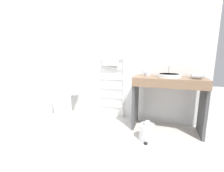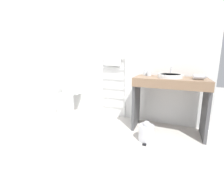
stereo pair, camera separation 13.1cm
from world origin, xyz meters
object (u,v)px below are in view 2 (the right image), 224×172
(towel_radiator, at_px, (113,75))
(trash_bin, at_px, (146,133))
(sink_basin, at_px, (170,76))
(cup_near_wall, at_px, (145,73))
(hair_dryer, at_px, (199,77))
(cup_near_edge, at_px, (149,73))
(toilet, at_px, (67,99))

(towel_radiator, bearing_deg, trash_bin, -40.56)
(towel_radiator, height_order, sink_basin, towel_radiator)
(cup_near_wall, bearing_deg, trash_bin, -75.38)
(sink_basin, relative_size, hair_dryer, 2.04)
(towel_radiator, height_order, trash_bin, towel_radiator)
(cup_near_wall, distance_m, cup_near_edge, 0.10)
(toilet, bearing_deg, trash_bin, -13.38)
(hair_dryer, bearing_deg, trash_bin, -149.42)
(towel_radiator, relative_size, cup_near_wall, 12.60)
(toilet, relative_size, sink_basin, 2.11)
(cup_near_wall, distance_m, trash_bin, 1.02)
(toilet, bearing_deg, cup_near_wall, 6.58)
(cup_near_edge, xyz_separation_m, trash_bin, (0.08, -0.53, -0.81))
(towel_radiator, bearing_deg, hair_dryer, -12.33)
(trash_bin, bearing_deg, cup_near_wall, 104.62)
(toilet, relative_size, trash_bin, 2.47)
(toilet, distance_m, trash_bin, 1.81)
(trash_bin, bearing_deg, towel_radiator, 139.44)
(towel_radiator, xyz_separation_m, sink_basin, (1.07, -0.28, 0.07))
(cup_near_wall, relative_size, trash_bin, 0.32)
(sink_basin, xyz_separation_m, trash_bin, (-0.26, -0.42, -0.79))
(sink_basin, relative_size, trash_bin, 1.17)
(cup_near_wall, bearing_deg, toilet, -173.42)
(sink_basin, distance_m, hair_dryer, 0.38)
(towel_radiator, distance_m, cup_near_edge, 0.75)
(toilet, relative_size, cup_near_edge, 8.40)
(hair_dryer, bearing_deg, sink_basin, 174.43)
(cup_near_wall, distance_m, hair_dryer, 0.83)
(toilet, xyz_separation_m, towel_radiator, (0.94, 0.28, 0.53))
(hair_dryer, xyz_separation_m, trash_bin, (-0.64, -0.38, -0.80))
(toilet, distance_m, sink_basin, 2.09)
(toilet, distance_m, cup_near_edge, 1.78)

